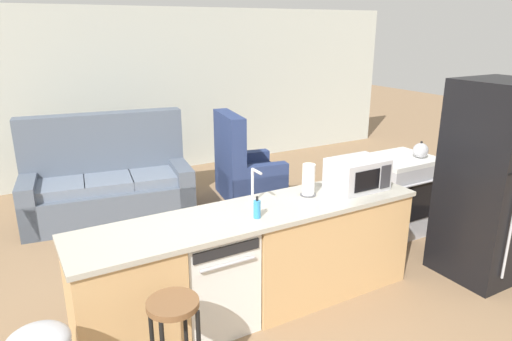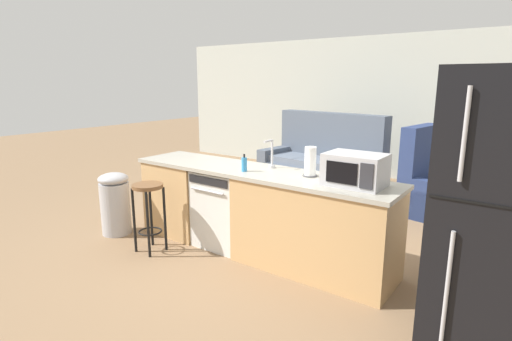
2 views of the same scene
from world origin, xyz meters
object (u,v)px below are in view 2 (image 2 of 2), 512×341
object	(u,v)px
refrigerator	(501,228)
couch	(323,166)
dishwasher	(227,207)
bar_stool	(149,203)
stove_range	(507,244)
paper_towel_roll	(310,162)
soap_bottle	(244,164)
trash_bin	(115,203)
microwave	(355,170)
armchair	(432,189)

from	to	relation	value
refrigerator	couch	bearing A→B (deg)	130.56
dishwasher	bar_stool	size ratio (longest dim) A/B	1.14
stove_range	dishwasher	bearing A→B (deg)	-168.09
dishwasher	stove_range	distance (m)	2.66
paper_towel_roll	soap_bottle	world-z (taller)	paper_towel_roll
dishwasher	trash_bin	bearing A→B (deg)	-156.98
refrigerator	paper_towel_roll	bearing A→B (deg)	158.82
soap_bottle	bar_stool	xyz separation A→B (m)	(-0.88, -0.51, -0.44)
soap_bottle	couch	distance (m)	2.96
microwave	soap_bottle	xyz separation A→B (m)	(-1.11, -0.12, -0.07)
dishwasher	armchair	size ratio (longest dim) A/B	0.70
soap_bottle	trash_bin	bearing A→B (deg)	-165.60
bar_stool	soap_bottle	bearing A→B (deg)	30.27
stove_range	microwave	xyz separation A→B (m)	(-1.14, -0.55, 0.59)
bar_stool	trash_bin	world-z (taller)	same
refrigerator	soap_bottle	world-z (taller)	refrigerator
dishwasher	paper_towel_roll	distance (m)	1.16
dishwasher	stove_range	size ratio (longest dim) A/B	0.93
bar_stool	armchair	size ratio (longest dim) A/B	0.62
dishwasher	refrigerator	distance (m)	2.71
refrigerator	soap_bottle	size ratio (longest dim) A/B	10.63
stove_range	paper_towel_roll	bearing A→B (deg)	-163.90
dishwasher	soap_bottle	size ratio (longest dim) A/B	4.77
stove_range	couch	size ratio (longest dim) A/B	0.43
paper_towel_roll	microwave	bearing A→B (deg)	-9.58
refrigerator	microwave	xyz separation A→B (m)	(-1.14, 0.55, 0.10)
bar_stool	trash_bin	bearing A→B (deg)	172.56
bar_stool	couch	distance (m)	3.38
refrigerator	trash_bin	size ratio (longest dim) A/B	2.53
bar_stool	armchair	bearing A→B (deg)	55.25
dishwasher	soap_bottle	bearing A→B (deg)	-20.04
soap_bottle	bar_stool	world-z (taller)	soap_bottle
soap_bottle	armchair	bearing A→B (deg)	63.96
stove_range	paper_towel_roll	size ratio (longest dim) A/B	3.19
refrigerator	bar_stool	bearing A→B (deg)	-178.40
armchair	microwave	bearing A→B (deg)	-93.12
stove_range	soap_bottle	distance (m)	2.41
armchair	refrigerator	bearing A→B (deg)	-71.17
microwave	stove_range	bearing A→B (deg)	25.65
stove_range	soap_bottle	world-z (taller)	soap_bottle
paper_towel_roll	stove_range	bearing A→B (deg)	16.10
refrigerator	trash_bin	bearing A→B (deg)	179.87
refrigerator	armchair	world-z (taller)	refrigerator
paper_towel_roll	armchair	world-z (taller)	armchair
trash_bin	couch	size ratio (longest dim) A/B	0.35
dishwasher	microwave	bearing A→B (deg)	-0.05
couch	microwave	bearing A→B (deg)	-58.70
paper_towel_roll	soap_bottle	bearing A→B (deg)	-162.00
trash_bin	couch	distance (m)	3.44
stove_range	soap_bottle	xyz separation A→B (m)	(-2.26, -0.67, 0.52)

